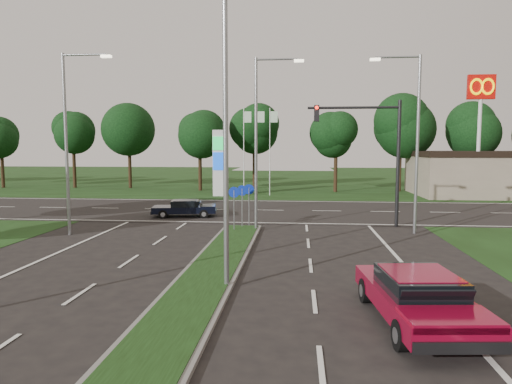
{
  "coord_description": "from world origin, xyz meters",
  "views": [
    {
      "loc": [
        3.01,
        -7.8,
        4.39
      ],
      "look_at": [
        0.92,
        14.69,
        2.2
      ],
      "focal_mm": 32.0,
      "sensor_mm": 36.0,
      "label": 1
    }
  ],
  "objects": [
    {
      "name": "red_sedan",
      "position": [
        6.0,
        3.58,
        0.72
      ],
      "size": [
        2.47,
        5.04,
        1.34
      ],
      "rotation": [
        0.0,
        0.0,
        0.1
      ],
      "color": "maroon",
      "rests_on": "ground"
    },
    {
      "name": "traffic_signal",
      "position": [
        7.19,
        18.0,
        4.65
      ],
      "size": [
        5.1,
        0.42,
        7.0
      ],
      "color": "black",
      "rests_on": "ground"
    },
    {
      "name": "navy_sedan",
      "position": [
        -4.18,
        20.44,
        0.58
      ],
      "size": [
        4.15,
        2.24,
        1.08
      ],
      "rotation": [
        0.0,
        0.0,
        1.74
      ],
      "color": "black",
      "rests_on": "ground"
    },
    {
      "name": "mcdonalds_sign",
      "position": [
        18.0,
        31.97,
        7.99
      ],
      "size": [
        2.2,
        0.47,
        10.4
      ],
      "color": "silver",
      "rests_on": "ground"
    },
    {
      "name": "treeline_far",
      "position": [
        0.1,
        39.93,
        6.83
      ],
      "size": [
        6.0,
        6.0,
        9.9
      ],
      "color": "black",
      "rests_on": "ground"
    },
    {
      "name": "streetlight_median_near",
      "position": [
        1.0,
        6.0,
        5.08
      ],
      "size": [
        2.53,
        0.22,
        9.0
      ],
      "color": "gray",
      "rests_on": "ground"
    },
    {
      "name": "gas_pylon",
      "position": [
        -3.79,
        33.05,
        3.2
      ],
      "size": [
        5.8,
        1.26,
        8.0
      ],
      "color": "silver",
      "rests_on": "ground"
    },
    {
      "name": "commercial_building",
      "position": [
        22.0,
        36.0,
        2.0
      ],
      "size": [
        16.0,
        9.0,
        4.0
      ],
      "primitive_type": "cube",
      "color": "gray",
      "rests_on": "ground"
    },
    {
      "name": "streetlight_right_far",
      "position": [
        8.8,
        16.0,
        5.08
      ],
      "size": [
        2.53,
        0.22,
        9.0
      ],
      "rotation": [
        0.0,
        0.0,
        3.14
      ],
      "color": "gray",
      "rests_on": "ground"
    },
    {
      "name": "median_signs",
      "position": [
        0.0,
        16.4,
        1.71
      ],
      "size": [
        1.16,
        1.76,
        2.38
      ],
      "color": "gray",
      "rests_on": "ground"
    },
    {
      "name": "median_kerb",
      "position": [
        0.0,
        4.0,
        0.06
      ],
      "size": [
        2.0,
        26.0,
        0.12
      ],
      "primitive_type": "cube",
      "color": "slate",
      "rests_on": "ground"
    },
    {
      "name": "verge_far",
      "position": [
        0.0,
        55.0,
        0.0
      ],
      "size": [
        160.0,
        50.0,
        0.02
      ],
      "primitive_type": "cube",
      "color": "black",
      "rests_on": "ground"
    },
    {
      "name": "streetlight_median_far",
      "position": [
        1.0,
        16.0,
        5.08
      ],
      "size": [
        2.53,
        0.22,
        9.0
      ],
      "color": "gray",
      "rests_on": "ground"
    },
    {
      "name": "streetlight_left_far",
      "position": [
        -8.3,
        14.0,
        5.08
      ],
      "size": [
        2.53,
        0.22,
        9.0
      ],
      "color": "gray",
      "rests_on": "ground"
    },
    {
      "name": "cross_road",
      "position": [
        0.0,
        24.0,
        0.0
      ],
      "size": [
        160.0,
        12.0,
        0.02
      ],
      "primitive_type": "cube",
      "color": "black",
      "rests_on": "ground"
    }
  ]
}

